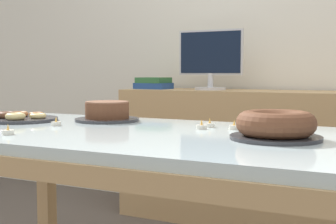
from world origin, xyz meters
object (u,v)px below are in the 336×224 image
tealight_centre (8,132)px  computer_monitor (210,60)px  book_stack (154,83)px  tealight_near_front (202,126)px  tealight_near_cakes (234,127)px  pastry_platter (21,118)px  cake_golden_bundt (276,126)px  tealight_left_edge (56,123)px  tealight_right_edge (210,125)px  cake_chocolate_round (107,112)px

tealight_centre → computer_monitor: bearing=85.8°
book_stack → tealight_centre: size_ratio=5.61×
book_stack → tealight_centre: book_stack is taller
tealight_near_front → tealight_near_cakes: bearing=20.8°
pastry_platter → tealight_centre: pastry_platter is taller
cake_golden_bundt → tealight_left_edge: 0.88m
tealight_right_edge → tealight_centre: bearing=-136.6°
book_stack → tealight_left_edge: 1.36m
cake_chocolate_round → tealight_left_edge: (-0.08, -0.24, -0.03)m
tealight_left_edge → cake_chocolate_round: bearing=71.6°
tealight_near_front → tealight_left_edge: bearing=-164.8°
book_stack → tealight_right_edge: size_ratio=5.61×
cake_chocolate_round → tealight_right_edge: bearing=-2.2°
tealight_near_front → tealight_centre: bearing=-140.8°
pastry_platter → tealight_right_edge: bearing=10.2°
cake_chocolate_round → pastry_platter: bearing=-153.7°
tealight_right_edge → cake_chocolate_round: bearing=177.8°
book_stack → tealight_right_edge: (0.83, -1.10, -0.13)m
computer_monitor → tealight_right_edge: size_ratio=10.60×
cake_golden_bundt → tealight_left_edge: (-0.87, -0.01, -0.03)m
book_stack → tealight_near_front: (0.83, -1.17, -0.13)m
cake_chocolate_round → tealight_near_front: bearing=-10.7°
tealight_near_front → tealight_left_edge: same height
computer_monitor → tealight_left_edge: bearing=-96.3°
book_stack → cake_golden_bundt: bearing=-49.2°
cake_golden_bundt → pastry_platter: cake_golden_bundt is taller
cake_chocolate_round → tealight_right_edge: 0.49m
computer_monitor → book_stack: bearing=179.8°
book_stack → cake_golden_bundt: (1.14, -1.32, -0.09)m
computer_monitor → tealight_right_edge: 1.21m
tealight_centre → tealight_left_edge: bearing=95.8°
computer_monitor → tealight_near_front: bearing=-70.4°
book_stack → tealight_centre: 1.64m
tealight_centre → tealight_left_edge: (-0.03, 0.28, 0.00)m
computer_monitor → tealight_centre: bearing=-94.2°
pastry_platter → tealight_near_cakes: 0.94m
tealight_centre → tealight_near_front: size_ratio=1.00×
tealight_centre → tealight_left_edge: size_ratio=1.00×
tealight_near_front → computer_monitor: bearing=109.6°
tealight_near_front → tealight_right_edge: 0.07m
computer_monitor → tealight_right_edge: computer_monitor is taller
tealight_near_front → tealight_left_edge: size_ratio=1.00×
cake_chocolate_round → tealight_right_edge: cake_chocolate_round is taller
book_stack → cake_chocolate_round: (0.34, -1.08, -0.10)m
computer_monitor → tealight_centre: size_ratio=10.60×
pastry_platter → tealight_right_edge: pastry_platter is taller
tealight_left_edge → tealight_centre: bearing=-84.2°
book_stack → cake_golden_bundt: size_ratio=0.77×
tealight_centre → tealight_near_cakes: 0.81m
tealight_centre → tealight_near_front: same height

